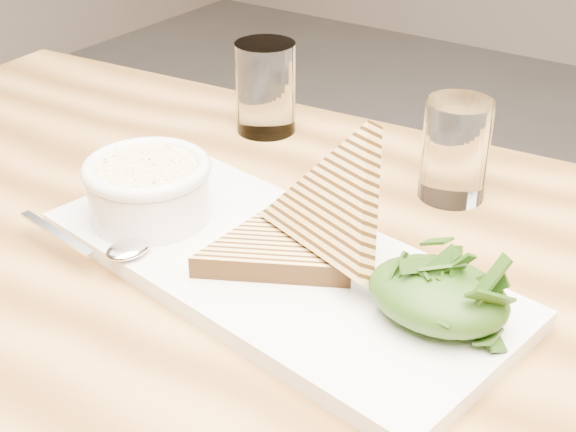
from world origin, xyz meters
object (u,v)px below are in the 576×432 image
Objects in this scene: table_top at (198,278)px; soup_bowl at (149,196)px; glass_far at (455,150)px; platter at (275,266)px; glass_near at (266,88)px.

table_top is 9.92× the size of soup_bowl.
glass_far reaches higher than soup_bowl.
platter is 0.14m from soup_bowl.
soup_bowl is at bearing -78.73° from glass_near.
glass_far reaches higher than table_top.
table_top is 0.29m from glass_far.
glass_far is (0.21, 0.23, 0.01)m from soup_bowl.
table_top is at bearing -163.71° from platter.
glass_near is at bearing 101.27° from soup_bowl.
platter is at bearing 16.29° from table_top.
glass_far is (0.07, 0.22, 0.04)m from platter.
glass_far is at bearing 48.32° from soup_bowl.
soup_bowl is at bearing -176.82° from platter.
glass_near is (-0.19, 0.25, 0.05)m from platter.
platter is at bearing -106.52° from glass_far.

